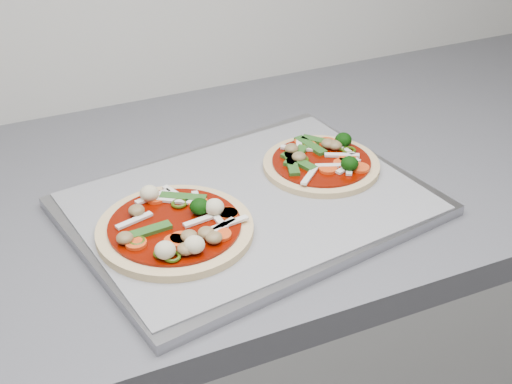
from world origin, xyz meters
name	(u,v)px	position (x,y,z in m)	size (l,w,h in m)	color
baking_tray	(250,206)	(0.52, 1.22, 0.91)	(0.44, 0.33, 0.01)	#99989E
parchment	(250,201)	(0.52, 1.22, 0.92)	(0.42, 0.31, 0.00)	gray
pizza_left	(177,227)	(0.41, 1.18, 0.93)	(0.22, 0.22, 0.03)	#F1CC8C
pizza_right	(322,161)	(0.64, 1.25, 0.92)	(0.19, 0.19, 0.03)	#F1CC8C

